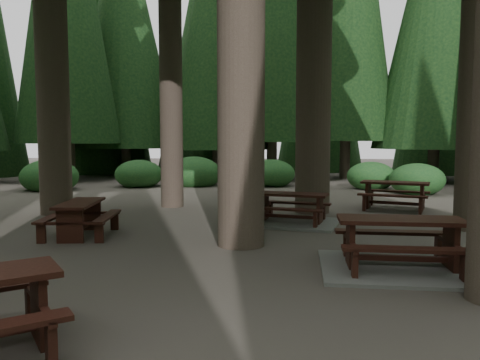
# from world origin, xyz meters

# --- Properties ---
(ground) EXTENTS (80.00, 80.00, 0.00)m
(ground) POSITION_xyz_m (0.00, 0.00, 0.00)
(ground) COLOR #4F4640
(ground) RESTS_ON ground
(picnic_table_a) EXTENTS (2.36, 1.99, 0.77)m
(picnic_table_a) POSITION_xyz_m (3.22, -1.26, 0.26)
(picnic_table_a) COLOR gray
(picnic_table_a) RESTS_ON ground
(picnic_table_b) EXTENTS (1.44, 1.71, 0.68)m
(picnic_table_b) POSITION_xyz_m (-2.42, 0.77, 0.45)
(picnic_table_b) COLOR black
(picnic_table_b) RESTS_ON ground
(picnic_table_c) EXTENTS (2.42, 2.17, 0.70)m
(picnic_table_c) POSITION_xyz_m (1.80, 2.48, 0.22)
(picnic_table_c) COLOR gray
(picnic_table_c) RESTS_ON ground
(picnic_table_d) EXTENTS (2.14, 1.94, 0.76)m
(picnic_table_d) POSITION_xyz_m (4.69, 4.86, 0.51)
(picnic_table_d) COLOR black
(picnic_table_d) RESTS_ON ground
(shrub_ring) EXTENTS (23.86, 24.64, 1.49)m
(shrub_ring) POSITION_xyz_m (0.70, 0.75, 0.40)
(shrub_ring) COLOR #1E592B
(shrub_ring) RESTS_ON ground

